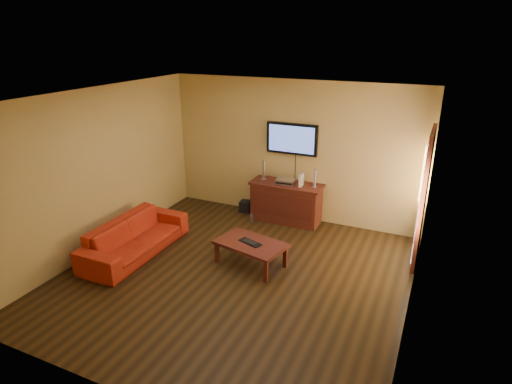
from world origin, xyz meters
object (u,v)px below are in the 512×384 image
Objects in this scene: coffee_table at (251,245)px; speaker_right at (315,179)px; game_console at (301,180)px; bottle at (252,219)px; sofa at (135,232)px; subwoofer at (246,206)px; media_console at (286,202)px; av_receiver at (286,181)px; television at (292,139)px; keyboard at (250,242)px; speaker_left at (264,171)px.

coffee_table is 3.46× the size of speaker_right.
game_console is 1.13× the size of bottle.
sofa is (-1.92, -0.45, 0.05)m from coffee_table.
sofa is at bearing -117.54° from subwoofer.
sofa is 2.54m from subwoofer.
subwoofer is (0.91, 2.36, -0.28)m from sofa.
coffee_table is at bearing -87.20° from media_console.
media_console is at bearing 2.62° from av_receiver.
television is at bearing 80.47° from av_receiver.
speaker_right is at bearing 76.01° from coffee_table.
keyboard is at bearing -95.10° from coffee_table.
sofa is 5.24× the size of speaker_left.
television is at bearing 138.47° from game_console.
game_console reaches higher than subwoofer.
keyboard is (1.92, 0.43, 0.01)m from sofa.
subwoofer is (-0.92, -0.13, -1.49)m from television.
bottle is (-1.10, -0.42, -0.84)m from speaker_right.
av_receiver is at bearing -38.98° from sofa.
subwoofer is at bearing 177.23° from speaker_right.
sofa reaches higher than subwoofer.
game_console reaches higher than coffee_table.
game_console is 1.08× the size of subwoofer.
speaker_left is at bearing -159.23° from television.
sofa is at bearing -126.38° from television.
bottle is (-0.06, -0.43, -0.86)m from speaker_left.
coffee_table is at bearing -103.99° from speaker_right.
keyboard reaches higher than coffee_table.
sofa is 3.34m from speaker_right.
keyboard is at bearing -87.56° from television.
bottle is at bearing -59.91° from subwoofer.
speaker_left reaches higher than keyboard.
game_console is (-0.25, -0.05, -0.04)m from speaker_right.
sofa reaches higher than keyboard.
av_receiver is at bearing 93.37° from coffee_table.
speaker_right is at bearing 20.85° from bottle.
sofa reaches higher than media_console.
bottle is at bearing -98.16° from speaker_left.
coffee_table is at bearing -77.05° from sofa.
game_console is (0.80, -0.06, -0.06)m from speaker_left.
keyboard is (-0.21, -1.80, -0.49)m from game_console.
media_console is 6.27× the size of subwoofer.
coffee_table is (0.09, -2.04, -1.26)m from television.
speaker_right is 1.45m from bottle.
subwoofer is (-0.43, 0.06, -0.84)m from speaker_left.
media_console is 1.83m from keyboard.
media_console is 1.17× the size of coffee_table.
game_console is (0.32, -0.03, 0.08)m from av_receiver.
speaker_left is 1.73× the size of subwoofer.
speaker_right is 0.94× the size of av_receiver.
coffee_table reaches higher than bottle.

